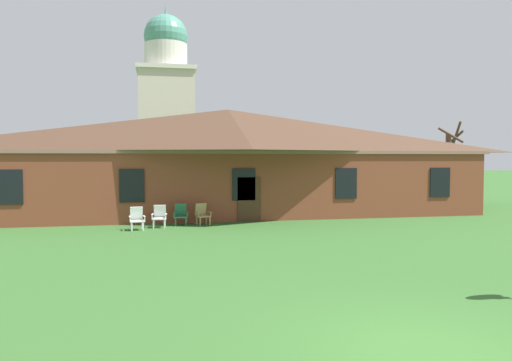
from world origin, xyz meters
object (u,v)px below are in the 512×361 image
at_px(lawn_chair_by_porch, 137,218).
at_px(lawn_chair_near_door, 160,216).
at_px(lawn_chair_left_end, 181,214).
at_px(lawn_chair_middle, 202,214).

relative_size(lawn_chair_by_porch, lawn_chair_near_door, 1.00).
bearing_deg(lawn_chair_left_end, lawn_chair_near_door, -151.68).
height_order(lawn_chair_by_porch, lawn_chair_near_door, same).
distance_m(lawn_chair_by_porch, lawn_chair_near_door, 1.12).
height_order(lawn_chair_by_porch, lawn_chair_left_end, same).
bearing_deg(lawn_chair_by_porch, lawn_chair_middle, 21.24).
relative_size(lawn_chair_left_end, lawn_chair_middle, 1.00).
xyz_separation_m(lawn_chair_by_porch, lawn_chair_middle, (2.83, 1.10, 0.00)).
distance_m(lawn_chair_near_door, lawn_chair_middle, 1.95).
bearing_deg(lawn_chair_near_door, lawn_chair_left_end, 28.32).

